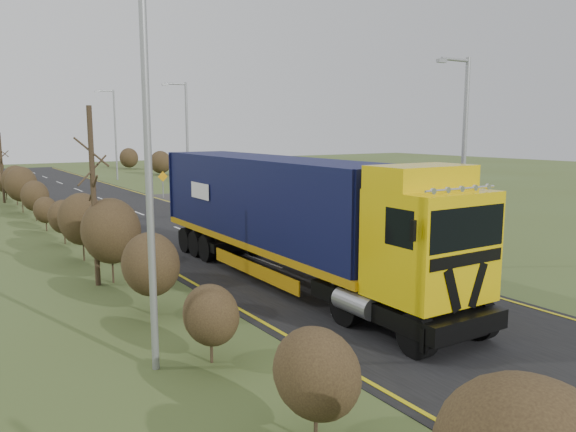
# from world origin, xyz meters

# --- Properties ---
(ground) EXTENTS (160.00, 160.00, 0.00)m
(ground) POSITION_xyz_m (0.00, 0.00, 0.00)
(ground) COLOR #434F22
(ground) RESTS_ON ground
(road) EXTENTS (8.00, 120.00, 0.02)m
(road) POSITION_xyz_m (0.00, 10.00, 0.01)
(road) COLOR black
(road) RESTS_ON ground
(layby) EXTENTS (6.00, 18.00, 0.02)m
(layby) POSITION_xyz_m (6.50, 20.00, 0.01)
(layby) COLOR #302D2A
(layby) RESTS_ON ground
(lane_markings) EXTENTS (7.52, 116.00, 0.01)m
(lane_markings) POSITION_xyz_m (0.00, 9.69, 0.03)
(lane_markings) COLOR gold
(lane_markings) RESTS_ON road
(hedgerow) EXTENTS (2.24, 102.04, 6.05)m
(hedgerow) POSITION_xyz_m (-6.00, 7.89, 1.62)
(hedgerow) COLOR black
(hedgerow) RESTS_ON ground
(lorry) EXTENTS (3.07, 15.80, 4.40)m
(lorry) POSITION_xyz_m (-0.80, 0.81, 2.49)
(lorry) COLOR black
(lorry) RESTS_ON ground
(car_red_hatchback) EXTENTS (3.17, 4.40, 1.39)m
(car_red_hatchback) POSITION_xyz_m (4.80, 17.96, 0.70)
(car_red_hatchback) COLOR #9A0807
(car_red_hatchback) RESTS_ON ground
(car_blue_sedan) EXTENTS (2.70, 4.80, 1.50)m
(car_blue_sedan) POSITION_xyz_m (6.77, 21.83, 0.75)
(car_blue_sedan) COLOR #0A123B
(car_blue_sedan) RESTS_ON ground
(streetlight_near) EXTENTS (1.69, 0.18, 7.87)m
(streetlight_near) POSITION_xyz_m (5.71, -1.06, 4.31)
(streetlight_near) COLOR gray
(streetlight_near) RESTS_ON ground
(streetlight_mid) EXTENTS (1.82, 0.18, 8.52)m
(streetlight_mid) POSITION_xyz_m (4.50, 22.32, 4.68)
(streetlight_mid) COLOR gray
(streetlight_mid) RESTS_ON ground
(streetlight_far) EXTENTS (1.98, 0.19, 9.33)m
(streetlight_far) POSITION_xyz_m (5.68, 44.12, 5.15)
(streetlight_far) COLOR gray
(streetlight_far) RESTS_ON ground
(left_pole) EXTENTS (0.16, 0.16, 10.23)m
(left_pole) POSITION_xyz_m (-7.20, -3.62, 5.11)
(left_pole) COLOR gray
(left_pole) RESTS_ON ground
(speed_sign) EXTENTS (0.73, 0.10, 2.66)m
(speed_sign) POSITION_xyz_m (5.60, 15.73, 1.89)
(speed_sign) COLOR gray
(speed_sign) RESTS_ON ground
(warning_board) EXTENTS (0.79, 0.11, 2.08)m
(warning_board) POSITION_xyz_m (4.20, 26.36, 1.28)
(warning_board) COLOR gray
(warning_board) RESTS_ON ground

